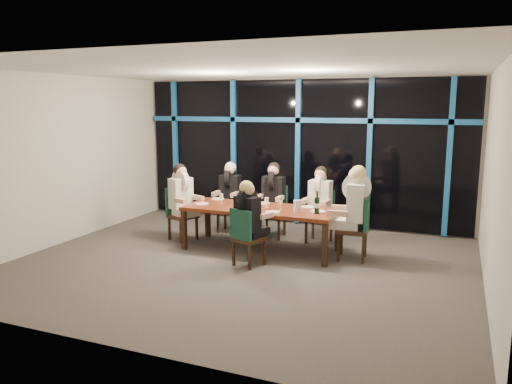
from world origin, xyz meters
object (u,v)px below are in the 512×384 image
diner_far_left (230,187)px  dining_table (260,211)px  diner_far_right (320,193)px  water_pitcher (297,206)px  chair_end_left (180,210)px  chair_end_right (359,225)px  chair_far_right (321,213)px  diner_far_mid (273,189)px  chair_near_mid (245,234)px  chair_far_mid (274,208)px  chair_far_left (231,205)px  diner_near_mid (249,210)px  diner_end_left (182,191)px  diner_end_right (354,199)px  wine_bottle (317,205)px

diner_far_left → dining_table: bearing=-45.5°
diner_far_right → water_pitcher: 1.00m
chair_end_left → chair_end_right: size_ratio=0.92×
chair_far_right → diner_far_mid: bearing=-171.9°
chair_near_mid → chair_end_left: bearing=-10.0°
chair_far_mid → water_pitcher: (0.79, -1.10, 0.31)m
chair_far_right → chair_end_left: bearing=-157.1°
dining_table → chair_far_left: size_ratio=2.78×
chair_far_left → chair_far_right: size_ratio=0.99×
diner_far_left → diner_near_mid: size_ratio=1.02×
diner_near_mid → dining_table: bearing=-60.5°
diner_far_mid → chair_far_mid: bearing=90.0°
chair_end_left → diner_far_mid: bearing=-40.9°
chair_end_right → water_pitcher: bearing=-82.6°
diner_far_mid → water_pitcher: bearing=-53.9°
chair_far_left → diner_near_mid: size_ratio=1.05×
diner_far_right → diner_near_mid: size_ratio=1.04×
dining_table → chair_far_right: size_ratio=2.75×
chair_far_right → diner_end_left: size_ratio=1.01×
dining_table → chair_near_mid: 0.92m
chair_far_left → water_pitcher: (1.72, -1.16, 0.33)m
diner_far_right → chair_far_right: bearing=90.0°
chair_far_mid → diner_end_left: size_ratio=1.03×
diner_far_right → diner_end_right: diner_end_right is taller
chair_end_right → water_pitcher: (-0.96, -0.21, 0.27)m
diner_far_left → diner_end_left: (-0.56, -0.86, 0.03)m
chair_end_left → diner_end_left: diner_end_left is taller
chair_far_mid → water_pitcher: size_ratio=4.87×
chair_end_left → water_pitcher: 2.38m
chair_end_right → diner_near_mid: diner_near_mid is taller
chair_far_left → diner_far_left: bearing=-90.0°
dining_table → diner_near_mid: 0.86m
chair_far_mid → chair_far_right: (0.91, -0.02, -0.01)m
chair_far_mid → diner_far_left: diner_far_left is taller
chair_far_right → chair_end_left: 2.59m
chair_near_mid → diner_far_left: diner_far_left is taller
wine_bottle → chair_far_right: bearing=101.1°
wine_bottle → chair_near_mid: bearing=-138.5°
chair_end_left → diner_far_mid: 1.77m
chair_far_mid → chair_near_mid: bearing=-85.2°
diner_far_right → chair_far_left: bearing=179.2°
chair_end_right → diner_far_right: bearing=-137.5°
chair_near_mid → diner_near_mid: diner_near_mid is taller
diner_end_left → diner_near_mid: size_ratio=1.05×
dining_table → diner_far_left: size_ratio=2.85×
chair_far_left → dining_table: bearing=-47.7°
chair_far_mid → diner_far_left: 0.99m
chair_far_left → diner_far_mid: 1.02m
chair_far_mid → chair_near_mid: 1.88m
chair_near_mid → diner_end_right: 1.82m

